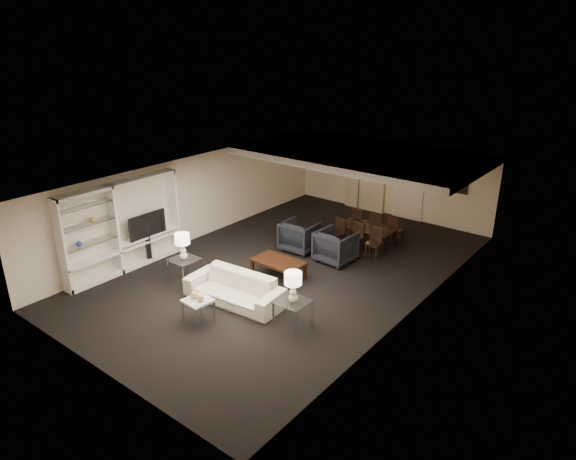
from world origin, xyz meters
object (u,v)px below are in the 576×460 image
(marble_table, at_px, (198,311))
(floor_speaker, at_px, (148,242))
(television, at_px, (145,224))
(chair_nl, at_px, (336,233))
(floor_lamp, at_px, (359,190))
(pendant_light, at_px, (369,172))
(sofa, at_px, (234,289))
(vase_blue, at_px, (79,243))
(side_table_left, at_px, (185,270))
(chair_fr, at_px, (396,230))
(chair_nm, at_px, (354,238))
(chair_fl, at_px, (360,221))
(vase_amber, at_px, (93,218))
(armchair_right, at_px, (336,246))
(chair_fm, at_px, (377,225))
(table_lamp_left, at_px, (183,247))
(dining_table, at_px, (366,236))
(armchair_left, at_px, (300,236))
(chair_nr, at_px, (373,243))
(coffee_table, at_px, (279,269))
(side_table_right, at_px, (293,314))
(table_lamp_right, at_px, (293,287))

(marble_table, height_order, floor_speaker, floor_speaker)
(television, distance_m, chair_nl, 5.30)
(floor_lamp, bearing_deg, pendant_light, -52.19)
(sofa, relative_size, vase_blue, 14.40)
(side_table_left, height_order, chair_fr, chair_fr)
(chair_nm, distance_m, chair_fl, 1.43)
(chair_nl, bearing_deg, floor_speaker, -122.44)
(sofa, distance_m, vase_amber, 3.87)
(armchair_right, xyz_separation_m, chair_fm, (0.07, 2.14, -0.02))
(table_lamp_left, relative_size, floor_speaker, 0.57)
(vase_blue, distance_m, vase_amber, 0.66)
(sofa, relative_size, dining_table, 1.45)
(armchair_left, height_order, side_table_left, armchair_left)
(vase_amber, bearing_deg, side_table_left, 36.25)
(vase_blue, height_order, chair_nm, vase_blue)
(chair_nr, height_order, chair_fr, same)
(floor_speaker, xyz_separation_m, chair_fm, (3.98, 5.30, -0.16))
(chair_fm, bearing_deg, pendant_light, -29.22)
(coffee_table, relative_size, dining_table, 0.80)
(vase_blue, height_order, chair_fl, vase_blue)
(chair_fl, bearing_deg, marble_table, 91.45)
(floor_speaker, distance_m, chair_nl, 5.24)
(marble_table, bearing_deg, chair_fr, 78.98)
(coffee_table, xyz_separation_m, chair_fl, (0.07, 3.84, 0.19))
(sofa, height_order, table_lamp_left, table_lamp_left)
(side_table_left, bearing_deg, chair_fr, 61.33)
(marble_table, relative_size, television, 0.48)
(side_table_right, xyz_separation_m, floor_speaker, (-5.01, 0.14, 0.28))
(vase_blue, height_order, chair_fm, vase_blue)
(side_table_right, height_order, chair_fm, chair_fm)
(dining_table, bearing_deg, sofa, -97.21)
(sofa, relative_size, floor_lamp, 1.61)
(floor_lamp, bearing_deg, armchair_right, -66.78)
(chair_nm, xyz_separation_m, floor_lamp, (-1.80, 3.19, 0.31))
(table_lamp_right, bearing_deg, floor_lamp, 111.10)
(floor_speaker, xyz_separation_m, chair_nl, (3.38, 4.00, -0.16))
(table_lamp_left, relative_size, chair_nm, 0.79)
(television, xyz_separation_m, dining_table, (4.06, 4.61, -0.79))
(pendant_light, distance_m, side_table_left, 6.15)
(coffee_table, bearing_deg, table_lamp_left, -136.74)
(chair_fl, bearing_deg, chair_nr, 134.80)
(armchair_right, distance_m, chair_nm, 0.84)
(sofa, relative_size, vase_amber, 14.84)
(table_lamp_left, bearing_deg, chair_fr, 61.33)
(sofa, bearing_deg, dining_table, 76.75)
(floor_lamp, bearing_deg, vase_blue, -104.25)
(pendant_light, distance_m, television, 6.57)
(armchair_left, xyz_separation_m, marble_table, (0.60, -4.40, -0.17))
(vase_amber, height_order, dining_table, vase_amber)
(chair_nr, bearing_deg, armchair_right, -136.19)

